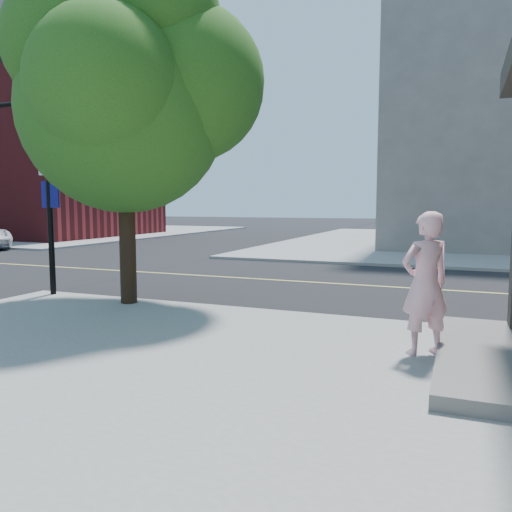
% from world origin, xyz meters
% --- Properties ---
extents(ground, '(140.00, 140.00, 0.00)m').
position_xyz_m(ground, '(0.00, 0.00, 0.00)').
color(ground, black).
rests_on(ground, ground).
extents(road_ew, '(140.00, 9.00, 0.01)m').
position_xyz_m(road_ew, '(0.00, 4.50, 0.01)').
color(road_ew, black).
rests_on(road_ew, ground).
extents(sidewalk_nw, '(26.00, 25.00, 0.12)m').
position_xyz_m(sidewalk_nw, '(-23.00, 21.50, 0.06)').
color(sidewalk_nw, gray).
rests_on(sidewalk_nw, ground).
extents(church, '(15.20, 12.00, 14.40)m').
position_xyz_m(church, '(-20.00, 18.00, 7.18)').
color(church, maroon).
rests_on(church, sidewalk_nw).
extents(man_on_phone, '(0.90, 0.85, 2.06)m').
position_xyz_m(man_on_phone, '(8.20, -2.08, 1.15)').
color(man_on_phone, '#F2AFBD').
rests_on(man_on_phone, sidewalk_se).
extents(street_tree, '(5.40, 4.91, 7.17)m').
position_xyz_m(street_tree, '(2.06, -0.49, 4.75)').
color(street_tree, black).
rests_on(street_tree, sidewalk_se).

